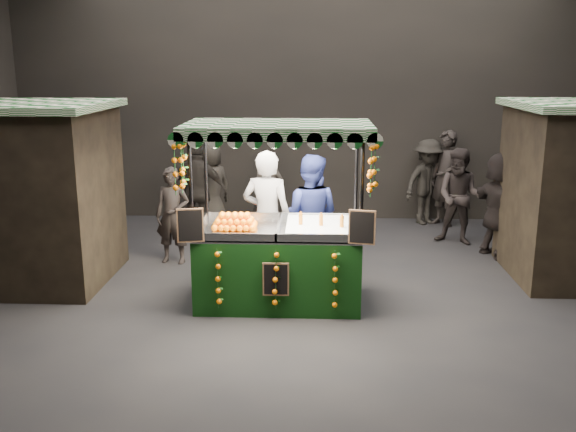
{
  "coord_description": "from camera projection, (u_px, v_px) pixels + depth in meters",
  "views": [
    {
      "loc": [
        0.04,
        -7.85,
        3.17
      ],
      "look_at": [
        -0.33,
        0.69,
        1.08
      ],
      "focal_mm": 39.81,
      "sensor_mm": 36.0,
      "label": 1
    }
  ],
  "objects": [
    {
      "name": "ground",
      "position": [
        311.0,
        309.0,
        8.37
      ],
      "size": [
        12.0,
        12.0,
        0.0
      ],
      "primitive_type": "plane",
      "color": "black",
      "rests_on": "ground"
    },
    {
      "name": "juice_stall",
      "position": [
        279.0,
        249.0,
        8.41
      ],
      "size": [
        2.48,
        1.46,
        2.4
      ],
      "color": "black",
      "rests_on": "ground"
    },
    {
      "name": "shopper_1",
      "position": [
        460.0,
        197.0,
        11.15
      ],
      "size": [
        1.01,
        0.92,
        1.7
      ],
      "rotation": [
        0.0,
        0.0,
        -0.41
      ],
      "color": "#2D2524",
      "rests_on": "ground"
    },
    {
      "name": "vendor_blue",
      "position": [
        310.0,
        216.0,
        9.47
      ],
      "size": [
        1.04,
        0.89,
        1.84
      ],
      "rotation": [
        0.0,
        0.0,
        2.9
      ],
      "color": "navy",
      "rests_on": "ground"
    },
    {
      "name": "vendor_grey",
      "position": [
        267.0,
        218.0,
        9.13
      ],
      "size": [
        0.78,
        0.59,
        1.95
      ],
      "rotation": [
        0.0,
        0.0,
        2.96
      ],
      "color": "slate",
      "rests_on": "ground"
    },
    {
      "name": "shopper_6",
      "position": [
        445.0,
        178.0,
        12.4
      ],
      "size": [
        0.76,
        0.81,
        1.87
      ],
      "rotation": [
        0.0,
        0.0,
        -0.96
      ],
      "color": "#282220",
      "rests_on": "ground"
    },
    {
      "name": "shopper_0",
      "position": [
        173.0,
        216.0,
        10.12
      ],
      "size": [
        0.61,
        0.44,
        1.55
      ],
      "rotation": [
        0.0,
        0.0,
        -0.13
      ],
      "color": "black",
      "rests_on": "ground"
    },
    {
      "name": "shopper_3",
      "position": [
        428.0,
        182.0,
        12.54
      ],
      "size": [
        1.25,
        1.11,
        1.68
      ],
      "rotation": [
        0.0,
        0.0,
        0.56
      ],
      "color": "black",
      "rests_on": "ground"
    },
    {
      "name": "shopper_2",
      "position": [
        198.0,
        191.0,
        11.33
      ],
      "size": [
        1.12,
        0.59,
        1.82
      ],
      "rotation": [
        0.0,
        0.0,
        3.0
      ],
      "color": "black",
      "rests_on": "ground"
    },
    {
      "name": "shopper_7",
      "position": [
        268.0,
        195.0,
        11.66
      ],
      "size": [
        0.6,
        0.42,
        1.56
      ],
      "rotation": [
        0.0,
        0.0,
        0.09
      ],
      "color": "#2E2A25",
      "rests_on": "ground"
    },
    {
      "name": "neighbour_stall_left",
      "position": [
        8.0,
        193.0,
        9.22
      ],
      "size": [
        3.0,
        2.2,
        2.6
      ],
      "color": "black",
      "rests_on": "ground"
    },
    {
      "name": "market_hall",
      "position": [
        314.0,
        42.0,
        7.57
      ],
      "size": [
        12.1,
        10.1,
        5.05
      ],
      "color": "black",
      "rests_on": "ground"
    },
    {
      "name": "shopper_5",
      "position": [
        499.0,
        205.0,
        10.41
      ],
      "size": [
        1.03,
        1.69,
        1.74
      ],
      "rotation": [
        0.0,
        0.0,
        1.92
      ],
      "color": "black",
      "rests_on": "ground"
    },
    {
      "name": "shopper_4",
      "position": [
        210.0,
        188.0,
        11.77
      ],
      "size": [
        1.02,
        0.97,
        1.76
      ],
      "rotation": [
        0.0,
        0.0,
        3.8
      ],
      "color": "#2A2622",
      "rests_on": "ground"
    }
  ]
}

